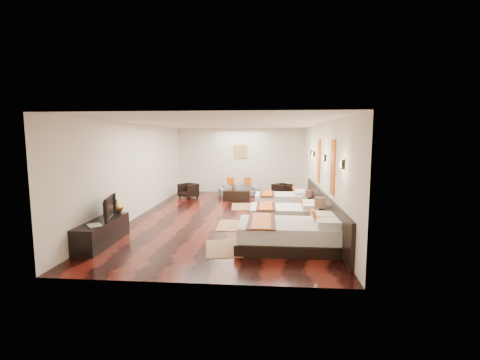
# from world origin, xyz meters

# --- Properties ---
(floor) EXTENTS (5.50, 9.50, 0.01)m
(floor) POSITION_xyz_m (0.00, 0.00, 0.00)
(floor) COLOR black
(floor) RESTS_ON ground
(ceiling) EXTENTS (5.50, 9.50, 0.01)m
(ceiling) POSITION_xyz_m (0.00, 0.00, 2.80)
(ceiling) COLOR white
(ceiling) RESTS_ON floor
(back_wall) EXTENTS (5.50, 0.01, 2.80)m
(back_wall) POSITION_xyz_m (0.00, 4.75, 1.40)
(back_wall) COLOR silver
(back_wall) RESTS_ON floor
(left_wall) EXTENTS (0.01, 9.50, 2.80)m
(left_wall) POSITION_xyz_m (-2.75, 0.00, 1.40)
(left_wall) COLOR silver
(left_wall) RESTS_ON floor
(right_wall) EXTENTS (0.01, 9.50, 2.80)m
(right_wall) POSITION_xyz_m (2.75, 0.00, 1.40)
(right_wall) COLOR silver
(right_wall) RESTS_ON floor
(headboard_panel) EXTENTS (0.08, 6.60, 0.90)m
(headboard_panel) POSITION_xyz_m (2.71, -0.80, 0.45)
(headboard_panel) COLOR black
(headboard_panel) RESTS_ON floor
(bed_near) EXTENTS (2.28, 1.43, 0.87)m
(bed_near) POSITION_xyz_m (1.70, -2.77, 0.30)
(bed_near) COLOR black
(bed_near) RESTS_ON floor
(bed_mid) EXTENTS (1.96, 1.23, 0.75)m
(bed_mid) POSITION_xyz_m (1.69, -0.71, 0.26)
(bed_mid) COLOR black
(bed_mid) RESTS_ON floor
(bed_far) EXTENTS (1.86, 1.17, 0.71)m
(bed_far) POSITION_xyz_m (1.69, 1.59, 0.24)
(bed_far) COLOR black
(bed_far) RESTS_ON floor
(nightstand_a) EXTENTS (0.50, 0.50, 0.98)m
(nightstand_a) POSITION_xyz_m (2.44, -1.98, 0.35)
(nightstand_a) COLOR black
(nightstand_a) RESTS_ON floor
(nightstand_b) EXTENTS (0.40, 0.40, 0.79)m
(nightstand_b) POSITION_xyz_m (2.44, 0.29, 0.28)
(nightstand_b) COLOR black
(nightstand_b) RESTS_ON floor
(jute_mat_near) EXTENTS (0.96, 1.32, 0.01)m
(jute_mat_near) POSITION_xyz_m (0.25, -2.97, 0.01)
(jute_mat_near) COLOR #916D4A
(jute_mat_near) RESTS_ON floor
(jute_mat_mid) EXTENTS (0.78, 1.22, 0.01)m
(jute_mat_mid) POSITION_xyz_m (0.22, -1.02, 0.01)
(jute_mat_mid) COLOR #916D4A
(jute_mat_mid) RESTS_ON floor
(jute_mat_far) EXTENTS (0.85, 1.26, 0.01)m
(jute_mat_far) POSITION_xyz_m (0.33, 1.54, 0.01)
(jute_mat_far) COLOR #916D4A
(jute_mat_far) RESTS_ON floor
(tv_console) EXTENTS (0.50, 1.80, 0.55)m
(tv_console) POSITION_xyz_m (-2.50, -2.89, 0.28)
(tv_console) COLOR black
(tv_console) RESTS_ON floor
(tv) EXTENTS (0.32, 0.93, 0.53)m
(tv) POSITION_xyz_m (-2.45, -2.76, 0.82)
(tv) COLOR black
(tv) RESTS_ON tv_console
(book) EXTENTS (0.40, 0.41, 0.03)m
(book) POSITION_xyz_m (-2.50, -3.46, 0.57)
(book) COLOR black
(book) RESTS_ON tv_console
(figurine) EXTENTS (0.31, 0.31, 0.32)m
(figurine) POSITION_xyz_m (-2.50, -2.10, 0.71)
(figurine) COLOR brown
(figurine) RESTS_ON tv_console
(sofa) EXTENTS (1.75, 1.18, 0.48)m
(sofa) POSITION_xyz_m (0.02, 3.73, 0.24)
(sofa) COLOR gray
(sofa) RESTS_ON floor
(armchair_left) EXTENTS (0.87, 0.88, 0.58)m
(armchair_left) POSITION_xyz_m (-1.97, 3.13, 0.29)
(armchair_left) COLOR black
(armchair_left) RESTS_ON floor
(armchair_right) EXTENTS (0.89, 0.89, 0.58)m
(armchair_right) POSITION_xyz_m (1.78, 3.37, 0.29)
(armchair_right) COLOR black
(armchair_right) RESTS_ON floor
(coffee_table) EXTENTS (1.01, 0.51, 0.40)m
(coffee_table) POSITION_xyz_m (0.02, 2.68, 0.20)
(coffee_table) COLOR black
(coffee_table) RESTS_ON floor
(table_plant) EXTENTS (0.26, 0.23, 0.24)m
(table_plant) POSITION_xyz_m (-0.11, 2.74, 0.52)
(table_plant) COLOR #246020
(table_plant) RESTS_ON coffee_table
(orange_panel_a) EXTENTS (0.04, 0.40, 1.30)m
(orange_panel_a) POSITION_xyz_m (2.73, -1.90, 1.70)
(orange_panel_a) COLOR #D86014
(orange_panel_a) RESTS_ON right_wall
(orange_panel_b) EXTENTS (0.04, 0.40, 1.30)m
(orange_panel_b) POSITION_xyz_m (2.73, 0.30, 1.70)
(orange_panel_b) COLOR #D86014
(orange_panel_b) RESTS_ON right_wall
(sconce_near) EXTENTS (0.07, 0.12, 0.18)m
(sconce_near) POSITION_xyz_m (2.70, -3.00, 1.85)
(sconce_near) COLOR black
(sconce_near) RESTS_ON right_wall
(sconce_mid) EXTENTS (0.07, 0.12, 0.18)m
(sconce_mid) POSITION_xyz_m (2.70, -0.80, 1.85)
(sconce_mid) COLOR black
(sconce_mid) RESTS_ON right_wall
(sconce_far) EXTENTS (0.07, 0.12, 0.18)m
(sconce_far) POSITION_xyz_m (2.70, 1.40, 1.85)
(sconce_far) COLOR black
(sconce_far) RESTS_ON right_wall
(sconce_lounge) EXTENTS (0.07, 0.12, 0.18)m
(sconce_lounge) POSITION_xyz_m (2.70, 2.30, 1.85)
(sconce_lounge) COLOR black
(sconce_lounge) RESTS_ON right_wall
(gold_artwork) EXTENTS (0.60, 0.04, 0.60)m
(gold_artwork) POSITION_xyz_m (0.00, 4.73, 1.80)
(gold_artwork) COLOR #AD873F
(gold_artwork) RESTS_ON back_wall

